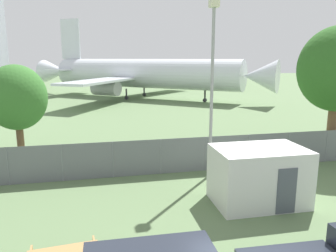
# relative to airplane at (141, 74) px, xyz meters

# --- Properties ---
(perimeter_fence) EXTENTS (56.07, 0.07, 1.94)m
(perimeter_fence) POSITION_rel_airplane_xyz_m (-3.59, -34.33, -2.83)
(perimeter_fence) COLOR slate
(perimeter_fence) RESTS_ON ground
(airplane) EXTENTS (34.53, 28.76, 12.64)m
(airplane) POSITION_rel_airplane_xyz_m (0.00, 0.00, 0.00)
(airplane) COLOR silver
(airplane) RESTS_ON ground
(portable_cabin) EXTENTS (3.85, 2.56, 2.45)m
(portable_cabin) POSITION_rel_airplane_xyz_m (-0.16, -38.78, -2.57)
(portable_cabin) COLOR silver
(portable_cabin) RESTS_ON ground
(tree_near_hangar) EXTENTS (3.23, 3.23, 5.86)m
(tree_near_hangar) POSITION_rel_airplane_xyz_m (-11.08, -31.94, 0.26)
(tree_near_hangar) COLOR brown
(tree_near_hangar) RESTS_ON ground
(light_mast) EXTENTS (0.44, 0.44, 8.94)m
(light_mast) POSITION_rel_airplane_xyz_m (-1.10, -35.19, 1.57)
(light_mast) COLOR #99999E
(light_mast) RESTS_ON ground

